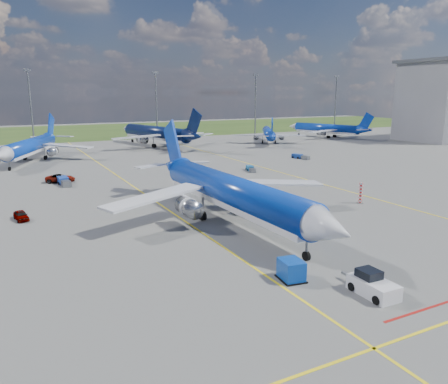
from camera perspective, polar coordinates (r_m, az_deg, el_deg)
name	(u,v)px	position (r m, az deg, el deg)	size (l,w,h in m)	color
ground	(226,249)	(44.96, 0.29, -7.46)	(400.00, 400.00, 0.00)	#595956
grass_strip	(53,133)	(189.05, -21.38, 7.23)	(400.00, 80.00, 0.01)	#2D4719
taxiway_lines	(146,194)	(69.77, -10.15, -0.28)	(60.25, 160.00, 0.02)	yellow
floodlight_masts	(97,102)	(150.35, -16.21, 11.18)	(202.20, 0.50, 22.70)	slate
warning_post	(361,193)	(65.79, 17.42, -0.13)	(0.50, 0.50, 3.00)	red
bg_jet_nnw	(32,161)	(111.47, -23.82, 3.70)	(29.28, 38.44, 10.07)	#0C36AA
bg_jet_n	(157,146)	(132.90, -8.79, 5.95)	(32.93, 43.22, 11.32)	#07143C
bg_jet_ne	(268,143)	(141.55, 5.82, 6.45)	(24.69, 32.41, 8.49)	#0C36AA
bg_jet_ene	(326,137)	(161.81, 13.15, 6.97)	(26.34, 34.57, 9.05)	#0C36AA
main_airliner	(231,222)	(53.88, 0.98, -3.99)	(32.67, 42.88, 11.23)	#0C36AA
pushback_tug	(372,285)	(37.14, 18.82, -11.44)	(2.12, 5.59, 1.89)	silver
uld_container	(291,270)	(38.15, 8.78, -10.02)	(1.76, 2.20, 1.76)	#0B3CA4
service_car_a	(21,215)	(60.34, -24.99, -2.79)	(1.41, 3.50, 1.19)	#999999
service_car_b	(60,178)	(83.17, -20.60, 1.69)	(2.33, 5.05, 1.40)	#999999
service_car_c	(187,186)	(72.08, -4.81, 0.82)	(1.83, 4.49, 1.30)	#999999
baggage_tug_w	(251,169)	(89.34, 3.51, 3.05)	(2.28, 4.35, 0.94)	#185C95
baggage_tug_c	(64,181)	(80.69, -20.18, 1.31)	(1.76, 5.52, 1.22)	#1B3FA3
baggage_tug_e	(300,157)	(107.54, 9.91, 4.57)	(2.48, 4.88, 1.06)	navy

